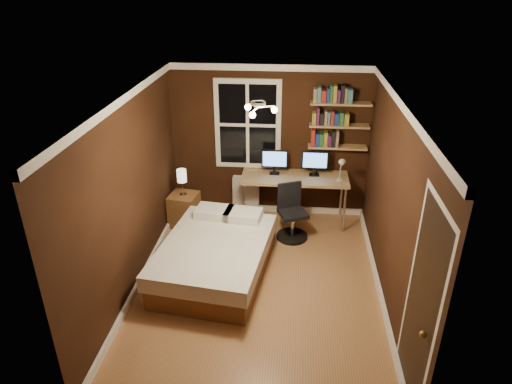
# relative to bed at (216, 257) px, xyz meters

# --- Properties ---
(floor) EXTENTS (4.20, 4.20, 0.00)m
(floor) POSITION_rel_bed_xyz_m (0.60, -0.20, -0.27)
(floor) COLOR #96603C
(floor) RESTS_ON ground
(wall_back) EXTENTS (3.20, 0.04, 2.50)m
(wall_back) POSITION_rel_bed_xyz_m (0.60, 1.90, 0.98)
(wall_back) COLOR black
(wall_back) RESTS_ON ground
(wall_left) EXTENTS (0.04, 4.20, 2.50)m
(wall_left) POSITION_rel_bed_xyz_m (-1.00, -0.20, 0.98)
(wall_left) COLOR black
(wall_left) RESTS_ON ground
(wall_right) EXTENTS (0.04, 4.20, 2.50)m
(wall_right) POSITION_rel_bed_xyz_m (2.20, -0.20, 0.98)
(wall_right) COLOR black
(wall_right) RESTS_ON ground
(ceiling) EXTENTS (3.20, 4.20, 0.02)m
(ceiling) POSITION_rel_bed_xyz_m (0.60, -0.20, 2.23)
(ceiling) COLOR white
(ceiling) RESTS_ON wall_back
(window) EXTENTS (1.06, 0.06, 1.46)m
(window) POSITION_rel_bed_xyz_m (0.25, 1.87, 1.28)
(window) COLOR white
(window) RESTS_ON wall_back
(door) EXTENTS (0.03, 0.82, 2.05)m
(door) POSITION_rel_bed_xyz_m (2.19, -1.75, 0.75)
(door) COLOR black
(door) RESTS_ON ground
(door_knob) EXTENTS (0.06, 0.06, 0.06)m
(door_knob) POSITION_rel_bed_xyz_m (2.15, -2.05, 0.73)
(door_knob) COLOR #BC913F
(door_knob) RESTS_ON door
(ceiling_fixture) EXTENTS (0.44, 0.44, 0.18)m
(ceiling_fixture) POSITION_rel_bed_xyz_m (0.60, -0.30, 2.13)
(ceiling_fixture) COLOR beige
(ceiling_fixture) RESTS_ON ceiling
(bookshelf_lower) EXTENTS (0.92, 0.22, 0.03)m
(bookshelf_lower) POSITION_rel_bed_xyz_m (1.68, 1.78, 0.98)
(bookshelf_lower) COLOR #977849
(bookshelf_lower) RESTS_ON wall_back
(books_row_lower) EXTENTS (0.42, 0.16, 0.23)m
(books_row_lower) POSITION_rel_bed_xyz_m (1.68, 1.78, 1.11)
(books_row_lower) COLOR maroon
(books_row_lower) RESTS_ON bookshelf_lower
(bookshelf_middle) EXTENTS (0.92, 0.22, 0.03)m
(bookshelf_middle) POSITION_rel_bed_xyz_m (1.68, 1.78, 1.33)
(bookshelf_middle) COLOR #977849
(bookshelf_middle) RESTS_ON wall_back
(books_row_middle) EXTENTS (0.54, 0.16, 0.23)m
(books_row_middle) POSITION_rel_bed_xyz_m (1.68, 1.78, 1.46)
(books_row_middle) COLOR navy
(books_row_middle) RESTS_ON bookshelf_middle
(bookshelf_upper) EXTENTS (0.92, 0.22, 0.03)m
(bookshelf_upper) POSITION_rel_bed_xyz_m (1.68, 1.78, 1.68)
(bookshelf_upper) COLOR #977849
(bookshelf_upper) RESTS_ON wall_back
(books_row_upper) EXTENTS (0.60, 0.16, 0.23)m
(books_row_upper) POSITION_rel_bed_xyz_m (1.68, 1.78, 1.81)
(books_row_upper) COLOR #275D32
(books_row_upper) RESTS_ON bookshelf_upper
(bed) EXTENTS (1.58, 2.03, 0.64)m
(bed) POSITION_rel_bed_xyz_m (0.00, 0.00, 0.00)
(bed) COLOR brown
(bed) RESTS_ON ground
(nightstand) EXTENTS (0.49, 0.49, 0.54)m
(nightstand) POSITION_rel_bed_xyz_m (-0.73, 1.29, -0.00)
(nightstand) COLOR brown
(nightstand) RESTS_ON ground
(bedside_lamp) EXTENTS (0.15, 0.15, 0.44)m
(bedside_lamp) POSITION_rel_bed_xyz_m (-0.73, 1.29, 0.48)
(bedside_lamp) COLOR #EDE1C6
(bedside_lamp) RESTS_ON nightstand
(radiator) EXTENTS (0.44, 0.15, 0.66)m
(radiator) POSITION_rel_bed_xyz_m (0.22, 1.78, 0.06)
(radiator) COLOR silver
(radiator) RESTS_ON ground
(desk) EXTENTS (1.70, 0.64, 0.81)m
(desk) POSITION_rel_bed_xyz_m (1.03, 1.56, 0.47)
(desk) COLOR #977849
(desk) RESTS_ON ground
(monitor_left) EXTENTS (0.42, 0.12, 0.41)m
(monitor_left) POSITION_rel_bed_xyz_m (0.70, 1.65, 0.74)
(monitor_left) COLOR black
(monitor_left) RESTS_ON desk
(monitor_right) EXTENTS (0.42, 0.12, 0.41)m
(monitor_right) POSITION_rel_bed_xyz_m (1.34, 1.65, 0.74)
(monitor_right) COLOR black
(monitor_right) RESTS_ON desk
(desk_lamp) EXTENTS (0.14, 0.32, 0.44)m
(desk_lamp) POSITION_rel_bed_xyz_m (1.73, 1.41, 0.75)
(desk_lamp) COLOR silver
(desk_lamp) RESTS_ON desk
(office_chair) EXTENTS (0.51, 0.51, 0.87)m
(office_chair) POSITION_rel_bed_xyz_m (1.01, 1.06, 0.05)
(office_chair) COLOR black
(office_chair) RESTS_ON ground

